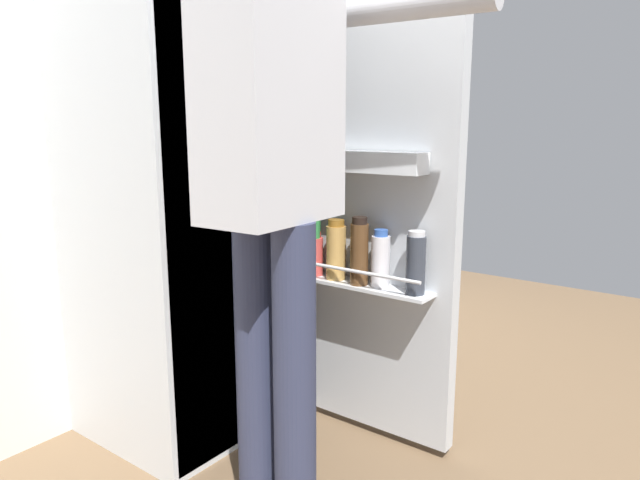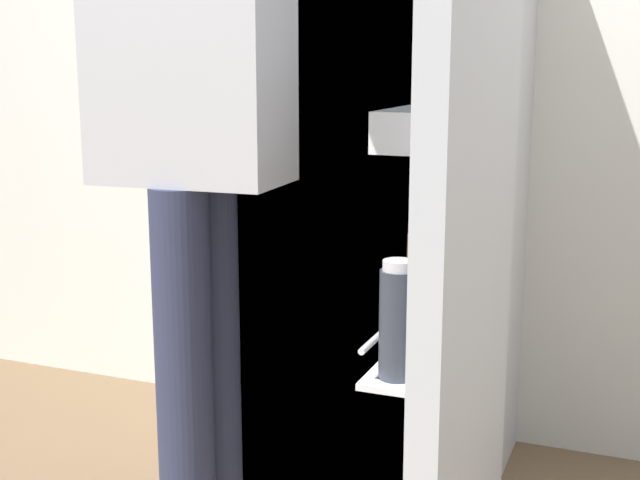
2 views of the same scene
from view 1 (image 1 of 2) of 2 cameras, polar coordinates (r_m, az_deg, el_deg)
The scene contains 4 objects.
ground_plane at distance 2.08m, azimuth -1.99°, elevation -21.67°, with size 5.71×5.71×0.00m, color brown.
kitchen_wall at distance 2.41m, azimuth -19.49°, elevation 12.78°, with size 4.40×0.10×2.44m, color silver.
refrigerator at distance 2.13m, azimuth -11.92°, elevation 2.38°, with size 0.71×1.22×1.62m.
person at distance 1.53m, azimuth -4.58°, elevation 8.72°, with size 0.55×0.70×1.77m.
Camera 1 is at (-1.35, -1.10, 1.13)m, focal length 32.18 mm.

